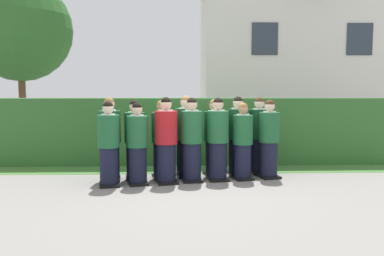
{
  "coord_description": "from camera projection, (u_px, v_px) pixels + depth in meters",
  "views": [
    {
      "loc": [
        -0.25,
        -7.83,
        1.83
      ],
      "look_at": [
        0.0,
        0.23,
        1.05
      ],
      "focal_mm": 37.3,
      "sensor_mm": 36.0,
      "label": 1
    }
  ],
  "objects": [
    {
      "name": "student_rear_row_2",
      "position": [
        162.0,
        141.0,
        8.23
      ],
      "size": [
        0.46,
        0.53,
        1.61
      ],
      "color": "black",
      "rests_on": "ground"
    },
    {
      "name": "student_in_red_blazer",
      "position": [
        166.0,
        142.0,
        7.77
      ],
      "size": [
        0.5,
        0.58,
        1.69
      ],
      "color": "black",
      "rests_on": "ground"
    },
    {
      "name": "student_rear_row_3",
      "position": [
        186.0,
        138.0,
        8.35
      ],
      "size": [
        0.49,
        0.56,
        1.71
      ],
      "color": "black",
      "rests_on": "ground"
    },
    {
      "name": "student_front_row_3",
      "position": [
        192.0,
        142.0,
        7.92
      ],
      "size": [
        0.45,
        0.52,
        1.67
      ],
      "color": "black",
      "rests_on": "ground"
    },
    {
      "name": "school_building_main",
      "position": [
        297.0,
        32.0,
        15.53
      ],
      "size": [
        7.78,
        3.95,
        7.95
      ],
      "color": "silver",
      "rests_on": "ground"
    },
    {
      "name": "oak_tree_left",
      "position": [
        20.0,
        30.0,
        13.7
      ],
      "size": [
        3.55,
        3.55,
        5.66
      ],
      "color": "brown",
      "rests_on": "ground"
    },
    {
      "name": "student_front_row_6",
      "position": [
        269.0,
        141.0,
        8.24
      ],
      "size": [
        0.48,
        0.56,
        1.62
      ],
      "color": "black",
      "rests_on": "ground"
    },
    {
      "name": "student_rear_row_1",
      "position": [
        135.0,
        141.0,
        8.14
      ],
      "size": [
        0.43,
        0.51,
        1.62
      ],
      "color": "black",
      "rests_on": "ground"
    },
    {
      "name": "student_front_row_5",
      "position": [
        243.0,
        143.0,
        8.11
      ],
      "size": [
        0.46,
        0.52,
        1.57
      ],
      "color": "black",
      "rests_on": "ground"
    },
    {
      "name": "student_front_row_4",
      "position": [
        218.0,
        141.0,
        8.03
      ],
      "size": [
        0.45,
        0.55,
        1.67
      ],
      "color": "black",
      "rests_on": "ground"
    },
    {
      "name": "student_front_row_0",
      "position": [
        109.0,
        146.0,
        7.54
      ],
      "size": [
        0.45,
        0.52,
        1.61
      ],
      "color": "black",
      "rests_on": "ground"
    },
    {
      "name": "student_rear_row_0",
      "position": [
        110.0,
        141.0,
        7.99
      ],
      "size": [
        0.45,
        0.53,
        1.68
      ],
      "color": "black",
      "rests_on": "ground"
    },
    {
      "name": "lawn_strip",
      "position": [
        191.0,
        170.0,
        9.12
      ],
      "size": [
        9.69,
        0.9,
        0.01
      ],
      "primitive_type": "cube",
      "color": "#477A38",
      "rests_on": "ground"
    },
    {
      "name": "student_rear_row_5",
      "position": [
        238.0,
        137.0,
        8.56
      ],
      "size": [
        0.45,
        0.55,
        1.69
      ],
      "color": "black",
      "rests_on": "ground"
    },
    {
      "name": "student_front_row_1",
      "position": [
        138.0,
        146.0,
        7.67
      ],
      "size": [
        0.46,
        0.54,
        1.58
      ],
      "color": "black",
      "rests_on": "ground"
    },
    {
      "name": "student_rear_row_4",
      "position": [
        214.0,
        139.0,
        8.46
      ],
      "size": [
        0.48,
        0.56,
        1.63
      ],
      "color": "black",
      "rests_on": "ground"
    },
    {
      "name": "ground_plane",
      "position": [
        192.0,
        181.0,
        7.98
      ],
      "size": [
        60.0,
        60.0,
        0.0
      ],
      "primitive_type": "plane",
      "color": "gray"
    },
    {
      "name": "hedge",
      "position": [
        190.0,
        131.0,
        9.84
      ],
      "size": [
        9.69,
        0.7,
        1.62
      ],
      "color": "#33662D",
      "rests_on": "ground"
    },
    {
      "name": "student_rear_row_6",
      "position": [
        259.0,
        137.0,
        8.7
      ],
      "size": [
        0.45,
        0.55,
        1.67
      ],
      "color": "black",
      "rests_on": "ground"
    }
  ]
}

